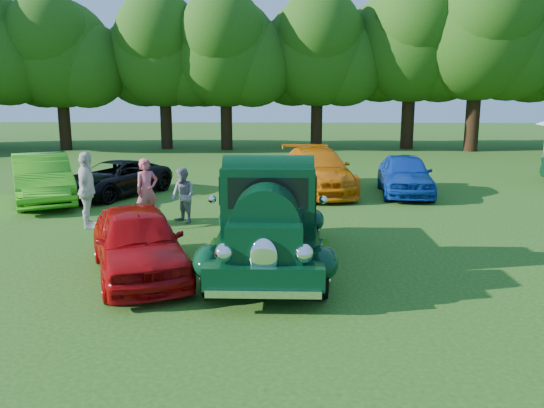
{
  "coord_description": "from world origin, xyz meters",
  "views": [
    {
      "loc": [
        1.09,
        -9.43,
        3.34
      ],
      "look_at": [
        0.76,
        1.55,
        1.1
      ],
      "focal_mm": 35.0,
      "sensor_mm": 36.0,
      "label": 1
    }
  ],
  "objects_px": {
    "hero_pickup": "(269,222)",
    "spectator_pink": "(147,191)",
    "back_car_lime": "(42,179)",
    "back_car_orange": "(316,170)",
    "red_convertible": "(138,241)",
    "spectator_white": "(87,190)",
    "back_car_black": "(114,179)",
    "back_car_blue": "(405,174)",
    "spectator_grey": "(183,196)"
  },
  "relations": [
    {
      "from": "spectator_pink",
      "to": "back_car_black",
      "type": "bearing_deg",
      "value": 79.47
    },
    {
      "from": "back_car_orange",
      "to": "spectator_pink",
      "type": "relative_size",
      "value": 3.05
    },
    {
      "from": "hero_pickup",
      "to": "spectator_grey",
      "type": "xyz_separation_m",
      "value": [
        -2.42,
        3.55,
        -0.15
      ]
    },
    {
      "from": "red_convertible",
      "to": "back_car_lime",
      "type": "xyz_separation_m",
      "value": [
        -5.01,
        6.89,
        0.11
      ]
    },
    {
      "from": "hero_pickup",
      "to": "red_convertible",
      "type": "distance_m",
      "value": 2.55
    },
    {
      "from": "hero_pickup",
      "to": "back_car_black",
      "type": "height_order",
      "value": "hero_pickup"
    },
    {
      "from": "hero_pickup",
      "to": "spectator_pink",
      "type": "height_order",
      "value": "hero_pickup"
    },
    {
      "from": "back_car_lime",
      "to": "spectator_grey",
      "type": "bearing_deg",
      "value": -56.01
    },
    {
      "from": "back_car_lime",
      "to": "red_convertible",
      "type": "bearing_deg",
      "value": -82.24
    },
    {
      "from": "back_car_orange",
      "to": "back_car_blue",
      "type": "relative_size",
      "value": 1.27
    },
    {
      "from": "back_car_black",
      "to": "back_car_blue",
      "type": "distance_m",
      "value": 9.95
    },
    {
      "from": "back_car_blue",
      "to": "spectator_white",
      "type": "bearing_deg",
      "value": -146.25
    },
    {
      "from": "spectator_grey",
      "to": "back_car_orange",
      "type": "bearing_deg",
      "value": 95.35
    },
    {
      "from": "back_car_black",
      "to": "spectator_white",
      "type": "height_order",
      "value": "spectator_white"
    },
    {
      "from": "spectator_pink",
      "to": "spectator_grey",
      "type": "xyz_separation_m",
      "value": [
        0.98,
        -0.07,
        -0.12
      ]
    },
    {
      "from": "back_car_orange",
      "to": "spectator_grey",
      "type": "distance_m",
      "value": 6.16
    },
    {
      "from": "back_car_black",
      "to": "back_car_orange",
      "type": "distance_m",
      "value": 6.98
    },
    {
      "from": "back_car_black",
      "to": "spectator_pink",
      "type": "height_order",
      "value": "spectator_pink"
    },
    {
      "from": "back_car_blue",
      "to": "red_convertible",
      "type": "bearing_deg",
      "value": -123.4
    },
    {
      "from": "hero_pickup",
      "to": "back_car_black",
      "type": "xyz_separation_m",
      "value": [
        -5.52,
        7.38,
        -0.3
      ]
    },
    {
      "from": "red_convertible",
      "to": "spectator_pink",
      "type": "bearing_deg",
      "value": 79.94
    },
    {
      "from": "spectator_pink",
      "to": "red_convertible",
      "type": "bearing_deg",
      "value": -117.48
    },
    {
      "from": "back_car_blue",
      "to": "spectator_pink",
      "type": "distance_m",
      "value": 8.93
    },
    {
      "from": "back_car_blue",
      "to": "spectator_pink",
      "type": "bearing_deg",
      "value": -145.95
    },
    {
      "from": "back_car_black",
      "to": "spectator_grey",
      "type": "height_order",
      "value": "spectator_grey"
    },
    {
      "from": "hero_pickup",
      "to": "back_car_lime",
      "type": "distance_m",
      "value": 9.7
    },
    {
      "from": "spectator_pink",
      "to": "spectator_grey",
      "type": "bearing_deg",
      "value": -44.1
    },
    {
      "from": "back_car_orange",
      "to": "spectator_white",
      "type": "distance_m",
      "value": 8.22
    },
    {
      "from": "hero_pickup",
      "to": "spectator_pink",
      "type": "bearing_deg",
      "value": 133.24
    },
    {
      "from": "red_convertible",
      "to": "back_car_lime",
      "type": "bearing_deg",
      "value": 103.48
    },
    {
      "from": "spectator_grey",
      "to": "spectator_white",
      "type": "bearing_deg",
      "value": -121.68
    },
    {
      "from": "hero_pickup",
      "to": "back_car_orange",
      "type": "xyz_separation_m",
      "value": [
        1.38,
        8.4,
        -0.13
      ]
    },
    {
      "from": "back_car_orange",
      "to": "back_car_blue",
      "type": "height_order",
      "value": "back_car_orange"
    },
    {
      "from": "red_convertible",
      "to": "spectator_white",
      "type": "height_order",
      "value": "spectator_white"
    },
    {
      "from": "spectator_grey",
      "to": "back_car_black",
      "type": "bearing_deg",
      "value": 172.45
    },
    {
      "from": "hero_pickup",
      "to": "back_car_orange",
      "type": "height_order",
      "value": "hero_pickup"
    },
    {
      "from": "red_convertible",
      "to": "back_car_black",
      "type": "xyz_separation_m",
      "value": [
        -3.08,
        8.07,
        -0.06
      ]
    },
    {
      "from": "back_car_orange",
      "to": "spectator_grey",
      "type": "height_order",
      "value": "back_car_orange"
    },
    {
      "from": "hero_pickup",
      "to": "back_car_orange",
      "type": "relative_size",
      "value": 1.0
    },
    {
      "from": "back_car_black",
      "to": "spectator_pink",
      "type": "xyz_separation_m",
      "value": [
        2.12,
        -3.76,
        0.27
      ]
    },
    {
      "from": "back_car_blue",
      "to": "spectator_grey",
      "type": "height_order",
      "value": "spectator_grey"
    },
    {
      "from": "back_car_black",
      "to": "back_car_orange",
      "type": "height_order",
      "value": "back_car_orange"
    },
    {
      "from": "back_car_lime",
      "to": "spectator_white",
      "type": "height_order",
      "value": "spectator_white"
    },
    {
      "from": "back_car_blue",
      "to": "spectator_grey",
      "type": "relative_size",
      "value": 2.78
    },
    {
      "from": "spectator_pink",
      "to": "back_car_blue",
      "type": "bearing_deg",
      "value": -10.91
    },
    {
      "from": "back_car_black",
      "to": "spectator_pink",
      "type": "relative_size",
      "value": 2.47
    },
    {
      "from": "back_car_orange",
      "to": "spectator_grey",
      "type": "relative_size",
      "value": 3.54
    },
    {
      "from": "hero_pickup",
      "to": "spectator_pink",
      "type": "xyz_separation_m",
      "value": [
        -3.4,
        3.62,
        -0.03
      ]
    },
    {
      "from": "hero_pickup",
      "to": "back_car_lime",
      "type": "relative_size",
      "value": 1.12
    },
    {
      "from": "back_car_lime",
      "to": "back_car_blue",
      "type": "bearing_deg",
      "value": -19.83
    }
  ]
}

